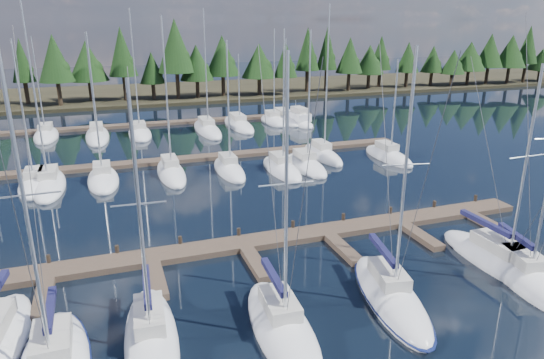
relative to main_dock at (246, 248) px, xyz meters
name	(u,v)px	position (x,y,z in m)	size (l,w,h in m)	color
ground	(206,190)	(0.00, 12.64, -0.20)	(260.00, 260.00, 0.00)	black
far_shore	(144,94)	(0.00, 72.64, 0.10)	(220.00, 30.00, 0.60)	#2D2919
main_dock	(246,248)	(0.00, 0.00, 0.00)	(44.00, 6.13, 0.90)	brown
back_docks	(174,139)	(0.00, 32.23, 0.00)	(50.00, 21.80, 0.40)	brown
front_sailboat_2	(151,339)	(-6.88, -7.91, 0.08)	(3.05, 9.42, 13.19)	white
front_sailboat_3	(282,327)	(-0.77, -8.98, 0.09)	(3.20, 8.82, 14.15)	white
front_sailboat_4	(390,295)	(5.76, -8.26, 0.08)	(4.59, 9.83, 14.20)	white
front_sailboat_5	(501,263)	(14.22, -7.31, 0.07)	(2.92, 10.13, 13.09)	white
front_sailboat_6	(525,276)	(14.26, -9.11, 0.11)	(4.42, 8.55, 15.67)	white
back_sailboat_rows	(177,147)	(-0.23, 27.72, 0.06)	(47.20, 33.57, 16.95)	white
motor_yacht_right	(298,121)	(18.63, 36.63, 0.25)	(3.52, 8.43, 4.09)	white
tree_line	(144,61)	(-0.30, 62.78, 7.21)	(184.32, 11.72, 14.10)	black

